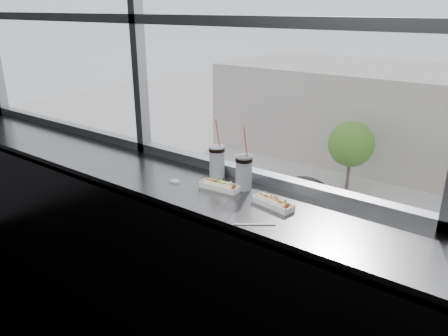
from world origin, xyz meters
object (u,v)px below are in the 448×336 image
Objects in this scene: soda_cup_right at (244,171)px; wrapper at (175,181)px; hotdog_tray_left at (219,185)px; hotdog_tray_right at (273,202)px; car_far_a at (311,189)px; loose_straw at (255,224)px; car_near_b at (318,261)px; soda_cup_left at (217,160)px; car_near_a at (224,228)px; tree_left at (351,144)px.

wrapper is at bearing -156.11° from soda_cup_right.
hotdog_tray_right is at bearing -7.95° from hotdog_tray_left.
hotdog_tray_right reaches higher than car_far_a.
wrapper is (-0.63, -0.06, -0.01)m from hotdog_tray_right.
loose_straw is 2.36× the size of wrapper.
car_near_b is 0.88× the size of car_far_a.
hotdog_tray_right is at bearing -162.14° from car_near_b.
soda_cup_left is at bearing -163.45° from car_near_b.
soda_cup_left is 1.88× the size of loose_straw.
car_near_b is 5.93m from car_near_a.
hotdog_tray_right is (0.36, -0.01, -0.00)m from hotdog_tray_left.
tree_left is (-9.95, 28.49, -8.51)m from loose_straw.
car_near_b is (-5.99, 16.32, -11.13)m from wrapper.
wrapper is at bearing -164.15° from car_near_b.
hotdog_tray_right reaches higher than tree_left.
soda_cup_left is 0.99× the size of soda_cup_right.
soda_cup_right is 28.67m from car_far_a.
car_near_a is (-12.20, 16.25, -11.14)m from hotdog_tray_left.
car_far_a reaches higher than car_near_a.
hotdog_tray_left is at bearing 15.52° from wrapper.
hotdog_tray_left is 0.04× the size of car_near_a.
soda_cup_left is 0.67m from loose_straw.
soda_cup_right is at bearing 23.89° from wrapper.
loose_straw is 0.04× the size of tree_left.
hotdog_tray_left is 31.01m from tree_left.
soda_cup_left is at bearing -71.47° from tree_left.
soda_cup_right reaches higher than wrapper.
wrapper is 20.64m from car_near_b.
hotdog_tray_left reaches higher than car_near_b.
loose_straw reaches higher than car_far_a.
hotdog_tray_left is 1.00× the size of hotdog_tray_right.
tree_left is (1.08, 4.00, 2.48)m from car_far_a.
car_near_b is at bearing 111.51° from soda_cup_right.
soda_cup_left is 28.53m from car_far_a.
hotdog_tray_right is 0.64m from wrapper.
loose_straw is 0.04× the size of car_near_b.
tree_left is at bearing 108.92° from soda_cup_right.
car_near_b is at bearing -151.70° from car_far_a.
wrapper is 28.63m from car_far_a.
car_far_a is at bearing 24.31° from car_near_b.
hotdog_tray_left is 0.05× the size of tree_left.
hotdog_tray_right is at bearing -144.61° from car_near_a.
soda_cup_right reaches higher than hotdog_tray_left.
hotdog_tray_left is 0.36m from hotdog_tray_right.
soda_cup_left reaches higher than car_near_b.
loose_straw reaches higher than car_near_b.
soda_cup_left reaches higher than hotdog_tray_right.
tree_left is at bearing -15.40° from car_far_a.
hotdog_tray_left is 0.28m from wrapper.
car_near_a is at bearing 168.60° from car_far_a.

